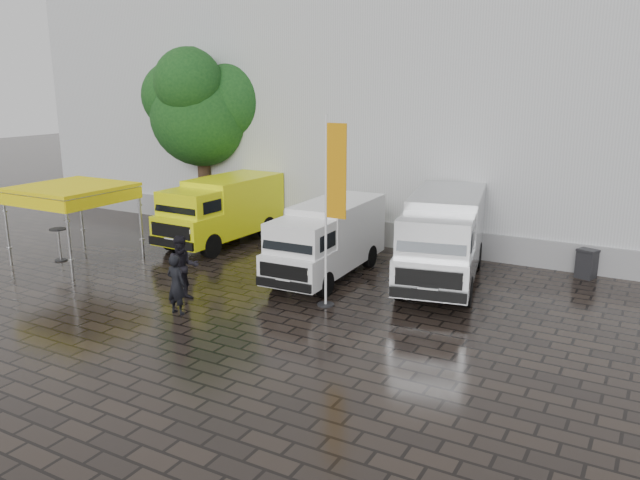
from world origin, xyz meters
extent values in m
plane|color=black|center=(0.00, 0.00, 0.00)|extent=(120.00, 120.00, 0.00)
cube|color=silver|center=(2.00, 16.00, 6.00)|extent=(44.00, 16.00, 12.00)
cube|color=gray|center=(2.00, 7.95, 0.50)|extent=(44.00, 0.15, 1.00)
cylinder|color=silver|center=(-11.80, 2.19, 1.31)|extent=(0.10, 0.10, 2.63)
cylinder|color=silver|center=(-8.61, 2.19, 1.31)|extent=(0.10, 0.10, 2.63)
cylinder|color=silver|center=(-11.80, -1.00, 1.31)|extent=(0.10, 0.10, 2.63)
cylinder|color=silver|center=(-8.61, -1.00, 1.31)|extent=(0.10, 0.10, 2.63)
cube|color=yellow|center=(-10.21, 0.59, 2.73)|extent=(3.39, 3.39, 0.12)
cube|color=yellow|center=(-10.21, -1.08, 2.43)|extent=(3.34, 0.04, 0.40)
cylinder|color=black|center=(-0.14, 0.93, 0.02)|extent=(0.50, 0.50, 0.04)
cylinder|color=white|center=(-0.14, 0.93, 2.74)|extent=(0.07, 0.07, 5.48)
cube|color=orange|center=(0.19, 0.93, 3.94)|extent=(0.60, 0.03, 2.63)
cylinder|color=black|center=(-10.19, 7.80, 2.04)|extent=(0.57, 0.57, 4.09)
sphere|color=#133D17|center=(-10.19, 7.80, 4.90)|extent=(4.49, 4.49, 4.49)
sphere|color=#133D17|center=(-10.79, 8.70, 6.74)|extent=(2.65, 2.65, 2.65)
cylinder|color=black|center=(-10.84, 0.31, 0.60)|extent=(0.60, 0.60, 1.20)
cube|color=black|center=(6.15, 7.47, 0.49)|extent=(0.73, 0.73, 0.98)
imported|color=black|center=(-3.45, -1.70, 0.85)|extent=(0.64, 0.44, 1.71)
imported|color=black|center=(-4.09, -0.70, 0.98)|extent=(1.18, 1.21, 1.96)
camera|label=1|loc=(8.11, -14.15, 6.33)|focal=35.00mm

